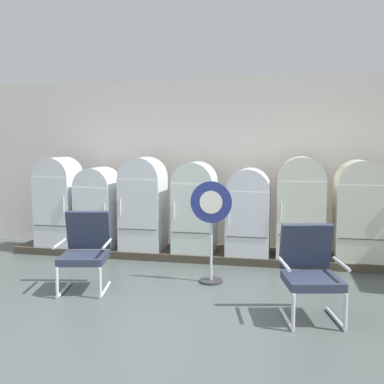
# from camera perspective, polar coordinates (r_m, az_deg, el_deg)

# --- Properties ---
(ground) EXTENTS (12.00, 10.00, 0.05)m
(ground) POSITION_cam_1_polar(r_m,az_deg,el_deg) (4.68, -5.95, -17.65)
(ground) COLOR #464F4E
(back_wall) EXTENTS (11.76, 0.12, 3.02)m
(back_wall) POSITION_cam_1_polar(r_m,az_deg,el_deg) (7.86, 2.00, 3.68)
(back_wall) COLOR silver
(back_wall) RESTS_ON ground
(display_plinth) EXTENTS (6.34, 0.95, 0.12)m
(display_plinth) POSITION_cam_1_polar(r_m,az_deg,el_deg) (7.45, 1.13, -7.86)
(display_plinth) COLOR #423A2E
(display_plinth) RESTS_ON ground
(refrigerator_0) EXTENTS (0.64, 0.66, 1.53)m
(refrigerator_0) POSITION_cam_1_polar(r_m,az_deg,el_deg) (8.01, -16.85, -0.81)
(refrigerator_0) COLOR white
(refrigerator_0) RESTS_ON display_plinth
(refrigerator_1) EXTENTS (0.63, 0.69, 1.36)m
(refrigerator_1) POSITION_cam_1_polar(r_m,az_deg,el_deg) (7.72, -12.05, -1.63)
(refrigerator_1) COLOR white
(refrigerator_1) RESTS_ON display_plinth
(refrigerator_2) EXTENTS (0.69, 0.65, 1.54)m
(refrigerator_2) POSITION_cam_1_polar(r_m,az_deg,el_deg) (7.40, -6.34, -1.11)
(refrigerator_2) COLOR silver
(refrigerator_2) RESTS_ON display_plinth
(refrigerator_3) EXTENTS (0.67, 0.65, 1.46)m
(refrigerator_3) POSITION_cam_1_polar(r_m,az_deg,el_deg) (7.19, 0.35, -1.60)
(refrigerator_3) COLOR silver
(refrigerator_3) RESTS_ON display_plinth
(refrigerator_4) EXTENTS (0.68, 0.70, 1.37)m
(refrigerator_4) POSITION_cam_1_polar(r_m,az_deg,el_deg) (7.10, 7.33, -2.21)
(refrigerator_4) COLOR white
(refrigerator_4) RESTS_ON display_plinth
(refrigerator_5) EXTENTS (0.72, 0.71, 1.56)m
(refrigerator_5) POSITION_cam_1_polar(r_m,az_deg,el_deg) (7.08, 13.87, -1.51)
(refrigerator_5) COLOR silver
(refrigerator_5) RESTS_ON display_plinth
(refrigerator_6) EXTENTS (0.71, 0.65, 1.51)m
(refrigerator_6) POSITION_cam_1_polar(r_m,az_deg,el_deg) (7.14, 20.81, -1.87)
(refrigerator_6) COLOR silver
(refrigerator_6) RESTS_ON display_plinth
(armchair_left) EXTENTS (0.72, 0.77, 1.00)m
(armchair_left) POSITION_cam_1_polar(r_m,az_deg,el_deg) (5.88, -13.62, -7.05)
(armchair_left) COLOR silver
(armchair_left) RESTS_ON ground
(armchair_right) EXTENTS (0.72, 0.77, 1.00)m
(armchair_right) POSITION_cam_1_polar(r_m,az_deg,el_deg) (4.97, 14.98, -9.52)
(armchair_right) COLOR silver
(armchair_right) RESTS_ON ground
(sign_stand) EXTENTS (0.56, 0.32, 1.38)m
(sign_stand) POSITION_cam_1_polar(r_m,az_deg,el_deg) (5.93, 2.49, -4.85)
(sign_stand) COLOR #2D2D30
(sign_stand) RESTS_ON ground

